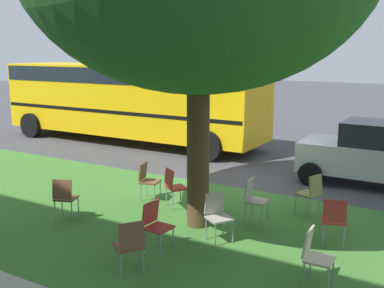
# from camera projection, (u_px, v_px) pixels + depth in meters

# --- Properties ---
(ground) EXTENTS (80.00, 80.00, 0.00)m
(ground) POSITION_uv_depth(u_px,v_px,m) (245.00, 186.00, 11.85)
(ground) COLOR #424247
(grass_verge) EXTENTS (48.00, 6.00, 0.01)m
(grass_verge) POSITION_uv_depth(u_px,v_px,m) (178.00, 227.00, 9.14)
(grass_verge) COLOR #3D752D
(grass_verge) RESTS_ON ground
(chair_0) EXTENTS (0.58, 0.58, 0.88)m
(chair_0) POSITION_uv_depth(u_px,v_px,m) (130.00, 243.00, 7.13)
(chair_0) COLOR brown
(chair_0) RESTS_ON ground
(chair_1) EXTENTS (0.58, 0.58, 0.88)m
(chair_1) POSITION_uv_depth(u_px,v_px,m) (174.00, 185.00, 10.18)
(chair_1) COLOR #B7332D
(chair_1) RESTS_ON ground
(chair_2) EXTENTS (0.54, 0.53, 0.88)m
(chair_2) POSITION_uv_depth(u_px,v_px,m) (311.00, 191.00, 9.73)
(chair_2) COLOR olive
(chair_2) RESTS_ON ground
(chair_3) EXTENTS (0.52, 0.53, 0.88)m
(chair_3) POSITION_uv_depth(u_px,v_px,m) (334.00, 218.00, 8.18)
(chair_3) COLOR #B7332D
(chair_3) RESTS_ON ground
(chair_4) EXTENTS (0.58, 0.57, 0.88)m
(chair_4) POSITION_uv_depth(u_px,v_px,m) (217.00, 213.00, 8.42)
(chair_4) COLOR #ADA393
(chair_4) RESTS_ON ground
(chair_5) EXTENTS (0.44, 0.44, 0.88)m
(chair_5) POSITION_uv_depth(u_px,v_px,m) (254.00, 197.00, 9.36)
(chair_5) COLOR #ADA393
(chair_5) RESTS_ON ground
(chair_6) EXTENTS (0.51, 0.50, 0.88)m
(chair_6) POSITION_uv_depth(u_px,v_px,m) (147.00, 178.00, 10.70)
(chair_6) COLOR brown
(chair_6) RESTS_ON ground
(chair_7) EXTENTS (0.44, 0.43, 0.88)m
(chair_7) POSITION_uv_depth(u_px,v_px,m) (315.00, 253.00, 6.76)
(chair_7) COLOR beige
(chair_7) RESTS_ON ground
(chair_8) EXTENTS (0.54, 0.55, 0.88)m
(chair_8) POSITION_uv_depth(u_px,v_px,m) (65.00, 195.00, 9.44)
(chair_8) COLOR brown
(chair_8) RESTS_ON ground
(chair_9) EXTENTS (0.45, 0.45, 0.88)m
(chair_9) POSITION_uv_depth(u_px,v_px,m) (156.00, 223.00, 7.96)
(chair_9) COLOR #B7332D
(chair_9) RESTS_ON ground
(parked_car) EXTENTS (3.70, 1.92, 1.65)m
(parked_car) POSITION_uv_depth(u_px,v_px,m) (377.00, 154.00, 11.78)
(parked_car) COLOR silver
(parked_car) RESTS_ON ground
(school_bus) EXTENTS (10.40, 2.80, 2.88)m
(school_bus) POSITION_uv_depth(u_px,v_px,m) (130.00, 95.00, 17.23)
(school_bus) COLOR yellow
(school_bus) RESTS_ON ground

